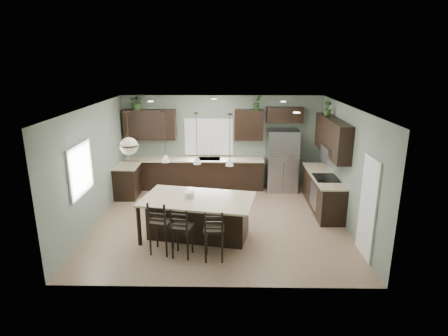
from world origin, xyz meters
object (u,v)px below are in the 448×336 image
kitchen_island (198,218)px  bar_stool_right (214,234)px  serving_dish (189,195)px  plant_back_left (137,102)px  bar_stool_center (182,232)px  refrigerator (282,160)px  bar_stool_left (161,227)px

kitchen_island → bar_stool_right: size_ratio=2.23×
kitchen_island → serving_dish: size_ratio=10.02×
bar_stool_right → plant_back_left: bearing=118.4°
bar_stool_right → bar_stool_center: bearing=169.3°
bar_stool_center → plant_back_left: 5.04m
serving_dish → plant_back_left: bearing=118.7°
serving_dish → bar_stool_center: bar_stool_center is taller
kitchen_island → bar_stool_right: 1.03m
refrigerator → bar_stool_center: bearing=-121.9°
bar_stool_right → plant_back_left: (-2.42, 4.34, 2.09)m
refrigerator → serving_dish: refrigerator is taller
serving_dish → bar_stool_left: bar_stool_left is taller
serving_dish → bar_stool_left: 0.98m
refrigerator → bar_stool_right: bearing=-114.2°
serving_dish → kitchen_island: bearing=-10.7°
bar_stool_center → bar_stool_right: (0.64, -0.11, 0.00)m
refrigerator → kitchen_island: 3.93m
serving_dish → bar_stool_left: bearing=-124.3°
serving_dish → bar_stool_right: bar_stool_right is taller
plant_back_left → bar_stool_left: bearing=-72.0°
bar_stool_center → plant_back_left: bearing=123.7°
refrigerator → bar_stool_center: (-2.50, -4.02, -0.39)m
kitchen_island → serving_dish: 0.57m
bar_stool_left → bar_stool_center: bar_stool_left is taller
serving_dish → bar_stool_right: 1.24m
bar_stool_left → plant_back_left: (-1.33, 4.09, 2.06)m
bar_stool_left → bar_stool_center: bearing=-4.9°
bar_stool_left → bar_stool_right: size_ratio=1.06×
refrigerator → bar_stool_center: refrigerator is taller
bar_stool_left → bar_stool_right: 1.12m
kitchen_island → bar_stool_center: bar_stool_center is taller
refrigerator → serving_dish: size_ratio=7.71×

